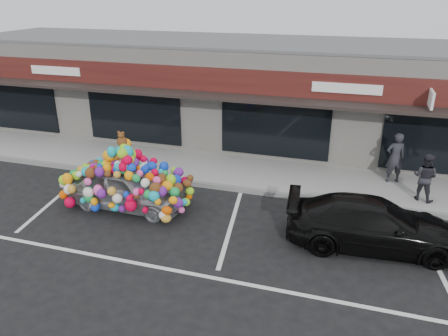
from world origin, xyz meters
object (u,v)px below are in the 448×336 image
(pedestrian_a, at_px, (395,158))
(pedestrian_b, at_px, (425,177))
(black_sedan, at_px, (373,224))
(toy_car, at_px, (126,183))

(pedestrian_a, distance_m, pedestrian_b, 1.48)
(black_sedan, bearing_deg, pedestrian_b, -31.85)
(pedestrian_a, bearing_deg, black_sedan, 61.90)
(toy_car, bearing_deg, pedestrian_a, -61.66)
(toy_car, relative_size, pedestrian_a, 2.32)
(black_sedan, distance_m, pedestrian_a, 4.35)
(toy_car, bearing_deg, pedestrian_b, -70.68)
(black_sedan, bearing_deg, toy_car, 83.77)
(toy_car, distance_m, pedestrian_b, 9.33)
(toy_car, distance_m, black_sedan, 7.33)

